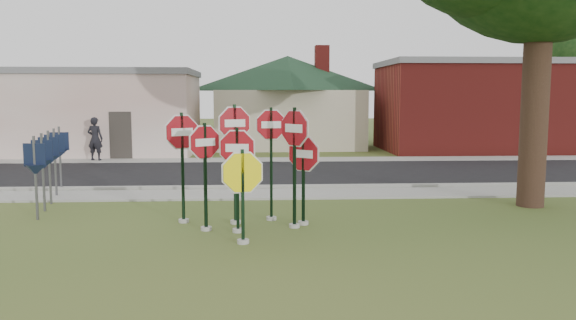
{
  "coord_description": "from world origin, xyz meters",
  "views": [
    {
      "loc": [
        0.23,
        -10.88,
        2.95
      ],
      "look_at": [
        0.93,
        2.0,
        1.45
      ],
      "focal_mm": 35.0,
      "sensor_mm": 36.0,
      "label": 1
    }
  ],
  "objects": [
    {
      "name": "ground",
      "position": [
        0.0,
        0.0,
        0.0
      ],
      "size": [
        120.0,
        120.0,
        0.0
      ],
      "primitive_type": "plane",
      "color": "#3F5921",
      "rests_on": "ground"
    },
    {
      "name": "route_sign_row",
      "position": [
        -5.4,
        4.5,
        1.22
      ],
      "size": [
        1.43,
        4.63,
        2.0
      ],
      "color": "#59595E",
      "rests_on": "ground"
    },
    {
      "name": "stop_sign_yellow",
      "position": [
        -0.07,
        0.1,
        1.17
      ],
      "size": [
        1.14,
        0.27,
        2.01
      ],
      "color": "#A5A39A",
      "rests_on": "ground"
    },
    {
      "name": "building_house",
      "position": [
        2.0,
        22.0,
        3.65
      ],
      "size": [
        11.6,
        11.6,
        6.2
      ],
      "color": "#B6A990",
      "rests_on": "ground"
    },
    {
      "name": "stop_sign_center",
      "position": [
        -0.2,
        1.03,
        1.45
      ],
      "size": [
        1.07,
        0.24,
        2.37
      ],
      "color": "#A5A39A",
      "rests_on": "ground"
    },
    {
      "name": "road",
      "position": [
        0.0,
        10.0,
        0.02
      ],
      "size": [
        60.0,
        7.0,
        0.04
      ],
      "primitive_type": "cube",
      "color": "black",
      "rests_on": "ground"
    },
    {
      "name": "sidewalk_far",
      "position": [
        0.0,
        14.3,
        0.03
      ],
      "size": [
        60.0,
        1.6,
        0.06
      ],
      "primitive_type": "cube",
      "color": "#97968F",
      "rests_on": "ground"
    },
    {
      "name": "building_brick",
      "position": [
        12.0,
        18.5,
        2.4
      ],
      "size": [
        10.2,
        6.2,
        4.75
      ],
      "color": "maroon",
      "rests_on": "ground"
    },
    {
      "name": "curb",
      "position": [
        0.0,
        6.5,
        0.07
      ],
      "size": [
        60.0,
        0.2,
        0.14
      ],
      "primitive_type": "cube",
      "color": "#97968F",
      "rests_on": "ground"
    },
    {
      "name": "pedestrian",
      "position": [
        -6.97,
        14.36,
        1.02
      ],
      "size": [
        0.79,
        0.6,
        1.92
      ],
      "primitive_type": "imported",
      "rotation": [
        0.0,
        0.0,
        2.92
      ],
      "color": "black",
      "rests_on": "sidewalk_far"
    },
    {
      "name": "stop_sign_back_left",
      "position": [
        -0.28,
        1.84,
        1.79
      ],
      "size": [
        0.98,
        0.43,
        2.85
      ],
      "color": "#A5A39A",
      "rests_on": "ground"
    },
    {
      "name": "sidewalk_near",
      "position": [
        0.0,
        5.5,
        0.03
      ],
      "size": [
        60.0,
        1.6,
        0.06
      ],
      "primitive_type": "cube",
      "color": "#97968F",
      "rests_on": "ground"
    },
    {
      "name": "stop_sign_right",
      "position": [
        1.05,
        1.4,
        1.78
      ],
      "size": [
        0.76,
        0.88,
        2.8
      ],
      "color": "#A5A39A",
      "rests_on": "ground"
    },
    {
      "name": "stop_sign_back_right",
      "position": [
        0.55,
        2.19,
        1.71
      ],
      "size": [
        0.99,
        0.24,
        2.76
      ],
      "color": "#A5A39A",
      "rests_on": "ground"
    },
    {
      "name": "building_stucco",
      "position": [
        -9.0,
        18.0,
        2.15
      ],
      "size": [
        12.2,
        6.2,
        4.2
      ],
      "color": "silver",
      "rests_on": "ground"
    },
    {
      "name": "stop_sign_far_left",
      "position": [
        -1.5,
        2.04,
        1.67
      ],
      "size": [
        0.99,
        0.55,
        2.67
      ],
      "color": "#A5A39A",
      "rests_on": "ground"
    },
    {
      "name": "stop_sign_left",
      "position": [
        -0.91,
        1.24,
        1.51
      ],
      "size": [
        0.86,
        0.6,
        2.46
      ],
      "color": "#A5A39A",
      "rests_on": "ground"
    },
    {
      "name": "stop_sign_far_right",
      "position": [
        1.27,
        1.66,
        1.32
      ],
      "size": [
        0.91,
        0.69,
        2.2
      ],
      "color": "#A5A39A",
      "rests_on": "ground"
    }
  ]
}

